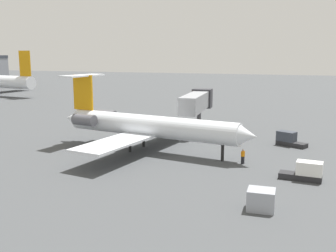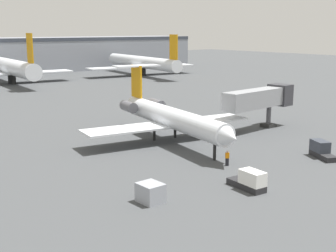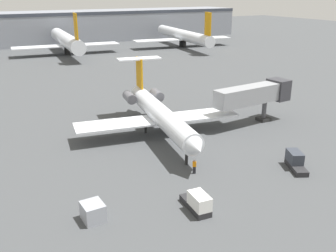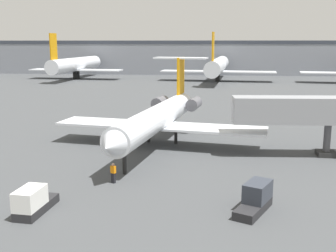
{
  "view_description": "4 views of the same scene",
  "coord_description": "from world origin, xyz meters",
  "px_view_note": "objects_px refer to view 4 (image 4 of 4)",
  "views": [
    {
      "loc": [
        -45.64,
        -19.65,
        12.08
      ],
      "look_at": [
        1.67,
        -2.96,
        2.93
      ],
      "focal_mm": 42.13,
      "sensor_mm": 36.0,
      "label": 1
    },
    {
      "loc": [
        -37.49,
        -46.76,
        14.55
      ],
      "look_at": [
        -2.1,
        -2.34,
        2.5
      ],
      "focal_mm": 49.01,
      "sensor_mm": 36.0,
      "label": 2
    },
    {
      "loc": [
        -23.69,
        -45.63,
        19.43
      ],
      "look_at": [
        -1.38,
        -4.88,
        2.77
      ],
      "focal_mm": 40.65,
      "sensor_mm": 36.0,
      "label": 3
    },
    {
      "loc": [
        5.19,
        -44.9,
        11.32
      ],
      "look_at": [
        0.84,
        -4.25,
        2.97
      ],
      "focal_mm": 44.29,
      "sensor_mm": 36.0,
      "label": 4
    }
  ],
  "objects_px": {
    "baggage_tug_trailing": "(256,198)",
    "parked_airliner_west_end": "(76,65)",
    "ground_crew_marshaller": "(113,173)",
    "parked_airliner_west_mid": "(218,66)",
    "baggage_tug_lead": "(33,202)",
    "jet_bridge": "(311,111)",
    "regional_jet": "(159,116)"
  },
  "relations": [
    {
      "from": "baggage_tug_trailing",
      "to": "parked_airliner_west_end",
      "type": "xyz_separation_m",
      "value": [
        -44.84,
        96.94,
        3.53
      ]
    },
    {
      "from": "ground_crew_marshaller",
      "to": "parked_airliner_west_mid",
      "type": "xyz_separation_m",
      "value": [
        9.36,
        89.9,
        3.56
      ]
    },
    {
      "from": "baggage_tug_lead",
      "to": "baggage_tug_trailing",
      "type": "xyz_separation_m",
      "value": [
        14.83,
        2.23,
        0.0
      ]
    },
    {
      "from": "parked_airliner_west_end",
      "to": "parked_airliner_west_mid",
      "type": "bearing_deg",
      "value": -3.48
    },
    {
      "from": "jet_bridge",
      "to": "parked_airliner_west_end",
      "type": "bearing_deg",
      "value": 122.02
    },
    {
      "from": "regional_jet",
      "to": "baggage_tug_trailing",
      "type": "relative_size",
      "value": 6.53
    },
    {
      "from": "jet_bridge",
      "to": "parked_airliner_west_end",
      "type": "relative_size",
      "value": 0.4
    },
    {
      "from": "ground_crew_marshaller",
      "to": "baggage_tug_lead",
      "type": "distance_m",
      "value": 7.68
    },
    {
      "from": "regional_jet",
      "to": "parked_airliner_west_end",
      "type": "bearing_deg",
      "value": 114.32
    },
    {
      "from": "ground_crew_marshaller",
      "to": "parked_airliner_west_end",
      "type": "height_order",
      "value": "parked_airliner_west_end"
    },
    {
      "from": "regional_jet",
      "to": "jet_bridge",
      "type": "height_order",
      "value": "regional_jet"
    },
    {
      "from": "ground_crew_marshaller",
      "to": "baggage_tug_lead",
      "type": "xyz_separation_m",
      "value": [
        -3.87,
        -6.64,
        -0.02
      ]
    },
    {
      "from": "jet_bridge",
      "to": "parked_airliner_west_end",
      "type": "distance_m",
      "value": 97.15
    },
    {
      "from": "regional_jet",
      "to": "parked_airliner_west_mid",
      "type": "bearing_deg",
      "value": 84.65
    },
    {
      "from": "ground_crew_marshaller",
      "to": "parked_airliner_west_end",
      "type": "bearing_deg",
      "value": 110.11
    },
    {
      "from": "baggage_tug_lead",
      "to": "jet_bridge",
      "type": "bearing_deg",
      "value": 37.99
    },
    {
      "from": "jet_bridge",
      "to": "ground_crew_marshaller",
      "type": "relative_size",
      "value": 8.06
    },
    {
      "from": "regional_jet",
      "to": "parked_airliner_west_mid",
      "type": "xyz_separation_m",
      "value": [
        7.22,
        77.09,
        1.12
      ]
    },
    {
      "from": "regional_jet",
      "to": "parked_airliner_west_mid",
      "type": "height_order",
      "value": "parked_airliner_west_mid"
    },
    {
      "from": "jet_bridge",
      "to": "baggage_tug_lead",
      "type": "distance_m",
      "value": 27.54
    },
    {
      "from": "ground_crew_marshaller",
      "to": "parked_airliner_west_mid",
      "type": "height_order",
      "value": "parked_airliner_west_mid"
    },
    {
      "from": "regional_jet",
      "to": "baggage_tug_lead",
      "type": "relative_size",
      "value": 6.7
    },
    {
      "from": "baggage_tug_lead",
      "to": "baggage_tug_trailing",
      "type": "height_order",
      "value": "same"
    },
    {
      "from": "regional_jet",
      "to": "ground_crew_marshaller",
      "type": "height_order",
      "value": "regional_jet"
    },
    {
      "from": "regional_jet",
      "to": "parked_airliner_west_end",
      "type": "distance_m",
      "value": 87.48
    },
    {
      "from": "regional_jet",
      "to": "ground_crew_marshaller",
      "type": "bearing_deg",
      "value": -99.51
    },
    {
      "from": "baggage_tug_trailing",
      "to": "parked_airliner_west_mid",
      "type": "bearing_deg",
      "value": 90.97
    },
    {
      "from": "regional_jet",
      "to": "parked_airliner_west_end",
      "type": "xyz_separation_m",
      "value": [
        -36.02,
        79.71,
        1.07
      ]
    },
    {
      "from": "baggage_tug_lead",
      "to": "ground_crew_marshaller",
      "type": "bearing_deg",
      "value": 59.78
    },
    {
      "from": "parked_airliner_west_end",
      "to": "parked_airliner_west_mid",
      "type": "xyz_separation_m",
      "value": [
        43.24,
        -2.63,
        0.05
      ]
    },
    {
      "from": "jet_bridge",
      "to": "baggage_tug_trailing",
      "type": "height_order",
      "value": "jet_bridge"
    },
    {
      "from": "ground_crew_marshaller",
      "to": "baggage_tug_trailing",
      "type": "distance_m",
      "value": 11.82
    }
  ]
}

